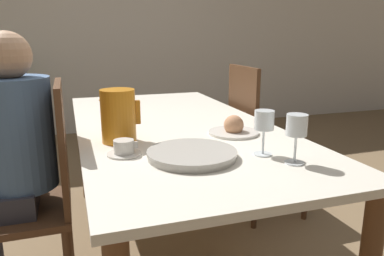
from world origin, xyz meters
name	(u,v)px	position (x,y,z in m)	size (l,w,h in m)	color
ground_plane	(175,253)	(0.00, 0.00, 0.00)	(20.00, 20.00, 0.00)	#7F6647
wall_back	(107,24)	(0.00, 2.93, 1.30)	(10.00, 0.06, 2.60)	silver
dining_table	(174,141)	(0.00, 0.00, 0.65)	(0.95, 1.98, 0.74)	silver
chair_person_side	(38,195)	(-0.65, -0.19, 0.52)	(0.42, 0.42, 1.00)	#51331E
chair_opposite	(258,139)	(0.65, 0.30, 0.52)	(0.42, 0.42, 1.00)	#51331E
person_seated	(9,151)	(-0.75, -0.15, 0.72)	(0.39, 0.41, 1.20)	#33333D
red_pitcher	(118,116)	(-0.31, -0.24, 0.85)	(0.17, 0.14, 0.22)	orange
wine_glass_water	(264,122)	(0.19, -0.59, 0.87)	(0.07, 0.07, 0.17)	white
wine_glass_juice	(297,128)	(0.24, -0.71, 0.87)	(0.07, 0.07, 0.18)	white
teacup_near_person	(124,149)	(-0.31, -0.42, 0.77)	(0.13, 0.13, 0.06)	silver
serving_tray	(192,154)	(-0.08, -0.54, 0.76)	(0.33, 0.33, 0.03)	#B7B2A8
bread_plate	(234,128)	(0.21, -0.27, 0.77)	(0.23, 0.23, 0.09)	silver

